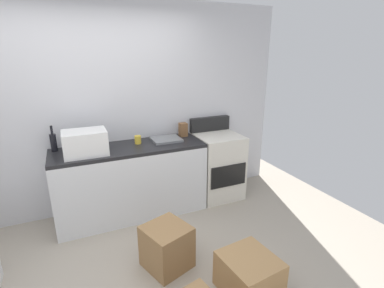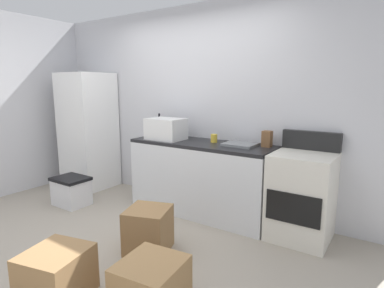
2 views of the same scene
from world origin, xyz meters
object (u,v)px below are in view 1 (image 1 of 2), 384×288
(microwave, at_px, (85,143))
(coffee_mug, at_px, (138,140))
(wine_bottle, at_px, (53,142))
(cardboard_box_small, at_px, (249,275))
(stove_oven, at_px, (217,165))
(knife_block, at_px, (183,130))
(cardboard_box_large, at_px, (167,247))

(microwave, relative_size, coffee_mug, 4.60)
(microwave, bearing_deg, wine_bottle, 141.17)
(microwave, relative_size, cardboard_box_small, 1.00)
(stove_oven, bearing_deg, wine_bottle, 174.82)
(cardboard_box_small, bearing_deg, microwave, 124.81)
(wine_bottle, distance_m, knife_block, 1.58)
(microwave, bearing_deg, coffee_mug, 13.89)
(microwave, xyz_separation_m, coffee_mug, (0.62, 0.15, -0.09))
(stove_oven, height_order, microwave, microwave)
(cardboard_box_small, bearing_deg, wine_bottle, 127.68)
(microwave, bearing_deg, knife_block, 10.46)
(coffee_mug, bearing_deg, cardboard_box_small, -74.32)
(microwave, xyz_separation_m, wine_bottle, (-0.32, 0.26, -0.03))
(cardboard_box_small, bearing_deg, coffee_mug, 105.68)
(cardboard_box_large, bearing_deg, cardboard_box_small, -47.26)
(wine_bottle, distance_m, cardboard_box_small, 2.49)
(coffee_mug, xyz_separation_m, knife_block, (0.64, 0.08, 0.04))
(knife_block, bearing_deg, microwave, -169.54)
(knife_block, xyz_separation_m, cardboard_box_large, (-0.69, -1.25, -0.78))
(coffee_mug, height_order, cardboard_box_small, coffee_mug)
(stove_oven, distance_m, cardboard_box_large, 1.60)
(microwave, height_order, wine_bottle, wine_bottle)
(coffee_mug, bearing_deg, microwave, -166.11)
(stove_oven, distance_m, knife_block, 0.71)
(stove_oven, distance_m, coffee_mug, 1.20)
(knife_block, xyz_separation_m, cardboard_box_small, (-0.15, -1.83, -0.82))
(wine_bottle, xyz_separation_m, knife_block, (1.58, -0.03, -0.02))
(microwave, distance_m, wine_bottle, 0.42)
(cardboard_box_large, bearing_deg, knife_block, 61.23)
(wine_bottle, height_order, coffee_mug, wine_bottle)
(stove_oven, xyz_separation_m, cardboard_box_small, (-0.60, -1.67, -0.29))
(stove_oven, height_order, cardboard_box_large, stove_oven)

